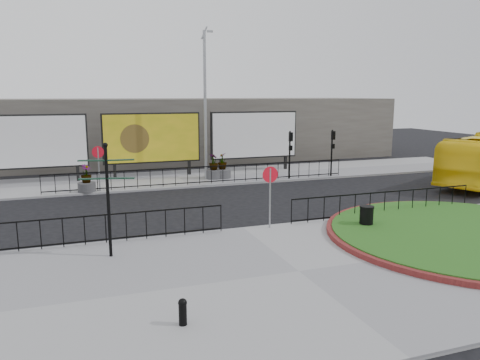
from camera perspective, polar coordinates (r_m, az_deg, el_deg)
name	(u,v)px	position (r m, az deg, el deg)	size (l,w,h in m)	color
ground	(243,230)	(18.84, 0.33, -6.13)	(90.00, 90.00, 0.00)	black
pavement_near	(299,273)	(14.47, 7.16, -11.18)	(30.00, 10.00, 0.12)	gray
pavement_far	(179,179)	(30.11, -7.41, 0.17)	(44.00, 6.00, 0.12)	gray
brick_edge	(468,235)	(19.51, 26.01, -5.99)	(10.40, 10.40, 0.18)	maroon
grass_lawn	(468,234)	(19.51, 26.02, -5.94)	(10.00, 10.00, 0.22)	#244A13
railing_near_left	(85,230)	(17.35, -18.41, -5.84)	(10.00, 0.10, 1.10)	black
railing_near_right	(385,203)	(21.44, 17.21, -2.71)	(9.00, 0.10, 1.10)	black
railing_far	(205,175)	(27.64, -4.23, 0.60)	(18.00, 0.10, 1.10)	black
speed_sign_far	(98,158)	(26.65, -16.89, 2.53)	(0.64, 0.07, 2.47)	gray
speed_sign_near	(270,183)	(18.39, 3.69, -0.42)	(0.64, 0.07, 2.47)	gray
billboard_left	(33,142)	(30.19, -23.95, 4.26)	(6.20, 0.31, 4.10)	black
billboard_mid	(152,138)	(30.45, -10.68, 5.02)	(6.20, 0.31, 4.10)	black
billboard_right	(254,135)	(32.26, 1.75, 5.49)	(6.20, 0.31, 4.10)	black
lamp_post	(205,103)	(29.02, -4.26, 9.32)	(0.74, 0.18, 9.23)	gray
signal_pole_a	(290,147)	(29.38, 6.14, 3.97)	(0.22, 0.26, 3.00)	black
signal_pole_b	(332,146)	(30.79, 11.20, 4.12)	(0.22, 0.26, 3.00)	black
building_backdrop	(153,129)	(39.58, -10.55, 6.09)	(40.00, 10.00, 5.00)	#625C55
fingerpost_sign	(108,189)	(15.57, -15.85, -1.03)	(1.75, 0.61, 3.75)	black
bollard	(183,310)	(11.23, -7.00, -15.51)	(0.21, 0.21, 0.64)	black
litter_bin	(366,218)	(19.09, 15.15, -4.44)	(0.57, 0.57, 0.94)	black
planter_a	(87,182)	(26.82, -18.21, -0.18)	(0.95, 0.95, 1.50)	#4C4C4F
planter_b	(214,170)	(29.52, -3.23, 1.28)	(1.04, 1.04, 1.59)	#4C4C4F
planter_c	(222,169)	(29.69, -2.16, 1.32)	(1.08, 1.08, 1.60)	#4C4C4F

